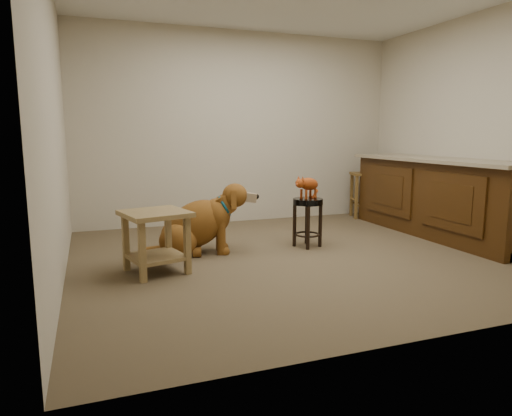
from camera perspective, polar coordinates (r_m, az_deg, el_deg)
name	(u,v)px	position (r m, az deg, el deg)	size (l,w,h in m)	color
floor	(303,255)	(4.70, 5.88, -5.90)	(4.50, 4.00, 0.01)	brown
room_shell	(306,86)	(4.56, 6.23, 14.88)	(4.54, 4.04, 2.62)	#C0B49A
cabinet_run	(438,199)	(5.94, 21.75, 1.00)	(0.70, 2.56, 0.94)	#44270C
padded_stool	(308,213)	(5.00, 6.47, -0.57)	(0.35, 0.35, 0.53)	black
wood_stool	(364,194)	(6.92, 13.29, 1.68)	(0.45, 0.45, 0.66)	brown
side_table	(156,232)	(4.13, -12.42, -2.99)	(0.65, 0.65, 0.55)	olive
golden_retriever	(197,226)	(4.75, -7.32, -2.20)	(1.19, 0.66, 0.77)	brown
tabby_kitten	(307,185)	(4.95, 6.44, 2.89)	(0.39, 0.28, 0.28)	#95370E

